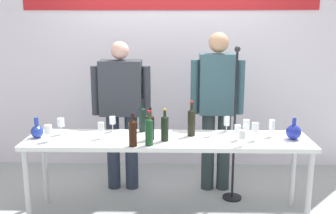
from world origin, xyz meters
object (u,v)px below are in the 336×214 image
decanter_blue_right (294,132)px  wine_glass_right_2 (242,135)px  wine_bottle_4 (150,126)px  microphone_stand (234,150)px  wine_glass_left_0 (61,123)px  wine_glass_right_1 (246,125)px  wine_glass_right_3 (255,128)px  presenter_right (217,103)px  display_table (168,145)px  wine_bottle_2 (149,130)px  wine_glass_left_2 (101,127)px  decanter_blue_left (37,131)px  wine_bottle_5 (142,118)px  wine_bottle_1 (165,127)px  wine_bottle_3 (191,121)px  wine_glass_right_0 (272,125)px  wine_glass_right_4 (227,121)px  wine_glass_left_3 (48,130)px  wine_glass_right_5 (238,130)px  wine_bottle_0 (133,132)px  presenter_left (121,106)px  wine_glass_left_1 (112,121)px

decanter_blue_right → wine_glass_right_2: (-0.50, -0.21, 0.03)m
wine_bottle_4 → microphone_stand: bearing=27.3°
wine_glass_left_0 → wine_glass_right_1: wine_glass_left_0 is taller
decanter_blue_right → wine_glass_right_3: size_ratio=1.24×
presenter_right → display_table: bearing=-128.7°
wine_bottle_2 → wine_glass_right_2: wine_bottle_2 is taller
wine_glass_left_2 → decanter_blue_left: bearing=178.8°
display_table → wine_bottle_5: (-0.25, 0.23, 0.19)m
wine_bottle_1 → wine_glass_right_1: size_ratio=1.93×
presenter_right → wine_glass_left_0: bearing=-160.7°
wine_bottle_3 → wine_glass_right_0: (0.75, -0.02, -0.03)m
decanter_blue_right → wine_bottle_3: 0.94m
wine_bottle_2 → wine_bottle_4: 0.17m
wine_glass_right_4 → microphone_stand: (0.10, 0.15, -0.34)m
wine_glass_left_3 → wine_glass_right_5: size_ratio=1.07×
wine_bottle_2 → microphone_stand: size_ratio=0.19×
wine_bottle_3 → wine_bottle_1: bearing=-145.6°
wine_glass_right_0 → wine_glass_right_2: (-0.32, -0.29, -0.01)m
wine_bottle_2 → wine_glass_left_3: wine_bottle_2 is taller
wine_glass_right_0 → microphone_stand: 0.56m
wine_glass_left_3 → wine_glass_right_1: wine_glass_right_1 is taller
microphone_stand → wine_bottle_5: bearing=-170.2°
decanter_blue_right → wine_glass_right_0: decanter_blue_right is taller
wine_bottle_0 → wine_glass_right_5: (0.93, 0.19, -0.03)m
display_table → wine_glass_right_3: (0.79, -0.05, 0.18)m
presenter_right → wine_glass_right_0: presenter_right is taller
display_table → wine_glass_right_5: size_ratio=18.27×
presenter_right → wine_glass_right_3: presenter_right is taller
wine_glass_right_4 → wine_glass_left_2: bearing=-167.4°
presenter_left → wine_glass_right_3: bearing=-28.0°
wine_glass_right_0 → presenter_left: bearing=159.0°
display_table → wine_glass_left_2: 0.63m
presenter_right → wine_glass_right_4: (0.06, -0.40, -0.10)m
wine_bottle_2 → wine_glass_right_1: wine_bottle_2 is taller
wine_glass_right_2 → wine_glass_right_5: same height
decanter_blue_right → wine_bottle_2: (-1.31, -0.20, 0.06)m
wine_glass_left_1 → wine_glass_left_2: wine_glass_left_2 is taller
wine_bottle_3 → wine_bottle_4: wine_bottle_3 is taller
wine_glass_right_5 → display_table: bearing=175.5°
wine_bottle_0 → wine_glass_right_0: size_ratio=1.83×
decanter_blue_right → wine_glass_left_0: 2.17m
wine_bottle_2 → wine_bottle_3: 0.49m
decanter_blue_left → wine_bottle_5: size_ratio=0.62×
wine_glass_left_3 → wine_glass_right_1: bearing=7.2°
wine_glass_left_2 → wine_glass_right_2: (1.26, -0.20, -0.01)m
wine_bottle_5 → wine_glass_right_3: wine_bottle_5 is taller
wine_glass_right_2 → wine_glass_right_4: bearing=99.2°
wine_glass_left_0 → wine_glass_right_3: size_ratio=0.97×
wine_bottle_4 → wine_glass_left_2: bearing=177.7°
wine_bottle_3 → wine_glass_right_0: 0.75m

